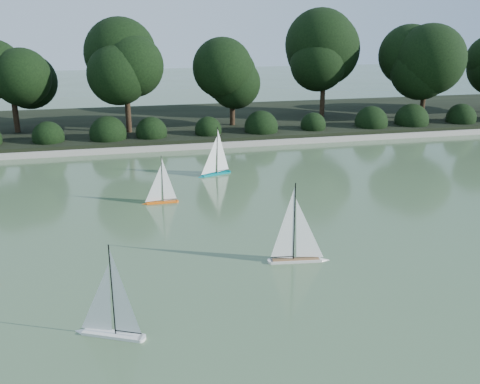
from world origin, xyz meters
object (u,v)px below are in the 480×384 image
Objects in this scene: sailboat_white_b at (301,249)px; sailboat_orange at (159,196)px; sailboat_white_a at (106,321)px; sailboat_teal at (213,167)px.

sailboat_white_b is 1.30× the size of sailboat_orange.
sailboat_orange is at bearing 77.84° from sailboat_white_a.
sailboat_white_b is at bearing 25.86° from sailboat_white_a.
sailboat_white_b is 1.09× the size of sailboat_teal.
sailboat_orange is at bearing 120.42° from sailboat_white_b.
sailboat_white_b is 4.51m from sailboat_orange.
sailboat_white_a is 5.70m from sailboat_orange.
sailboat_teal is at bearing 50.68° from sailboat_orange.
sailboat_white_a is 0.93× the size of sailboat_white_b.
sailboat_white_a is 3.87m from sailboat_white_b.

